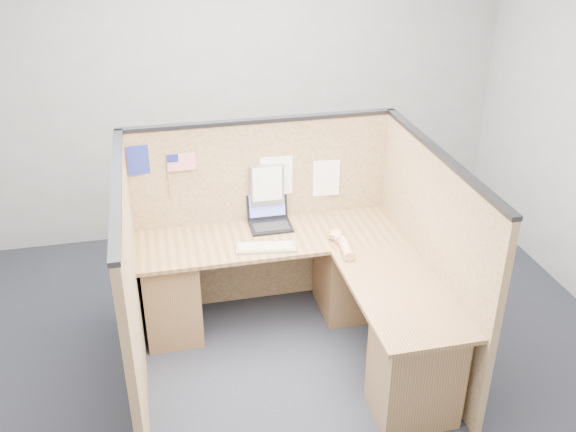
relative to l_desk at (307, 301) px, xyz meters
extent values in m
plane|color=#20202D|center=(-0.18, -0.29, -0.39)|extent=(5.00, 5.00, 0.00)
plane|color=gray|center=(-0.18, 1.96, 1.01)|extent=(5.00, 0.00, 5.00)
cube|color=brown|center=(-0.18, 0.71, 0.36)|extent=(2.05, 0.05, 1.50)
cube|color=#232328|center=(-0.18, 0.71, 1.12)|extent=(2.05, 0.06, 0.03)
cube|color=brown|center=(-1.18, -0.19, 0.36)|extent=(0.05, 1.80, 1.50)
cube|color=#232328|center=(-1.18, -0.19, 1.12)|extent=(0.06, 1.80, 0.03)
cube|color=brown|center=(0.82, -0.19, 0.36)|extent=(0.05, 1.80, 1.50)
cube|color=#232328|center=(0.82, -0.19, 1.12)|extent=(0.06, 1.80, 0.03)
cube|color=brown|center=(-0.18, 0.39, 0.32)|extent=(1.95, 0.60, 0.03)
cube|color=brown|center=(0.49, -0.49, 0.32)|extent=(0.60, 1.15, 0.03)
cube|color=brown|center=(-0.93, 0.39, -0.04)|extent=(0.40, 0.50, 0.70)
cube|color=brown|center=(0.42, 0.39, -0.04)|extent=(0.40, 0.50, 0.70)
cube|color=brown|center=(0.49, -0.81, -0.04)|extent=(0.50, 0.40, 0.70)
cube|color=black|center=(-0.15, 0.53, 0.35)|extent=(0.31, 0.24, 0.02)
cube|color=black|center=(-0.15, 0.67, 0.46)|extent=(0.31, 0.07, 0.21)
cube|color=#4A56AD|center=(-0.15, 0.66, 0.46)|extent=(0.27, 0.05, 0.17)
cube|color=gray|center=(-0.25, 0.22, 0.35)|extent=(0.44, 0.21, 0.02)
cube|color=silver|center=(-0.25, 0.22, 0.36)|extent=(0.40, 0.17, 0.01)
ellipsoid|color=#B9B9BD|center=(0.27, 0.25, 0.36)|extent=(0.11, 0.08, 0.04)
ellipsoid|color=tan|center=(0.27, 0.24, 0.39)|extent=(0.09, 0.11, 0.05)
cylinder|color=tan|center=(0.28, 0.19, 0.37)|extent=(0.06, 0.05, 0.06)
cylinder|color=tan|center=(0.29, 0.05, 0.37)|extent=(0.10, 0.26, 0.08)
cube|color=navy|center=(-1.06, 0.68, 0.91)|extent=(0.16, 0.02, 0.22)
cylinder|color=olive|center=(-0.87, 0.67, 0.76)|extent=(0.01, 0.01, 0.36)
cube|color=red|center=(-0.77, 0.67, 0.87)|extent=(0.20, 0.00, 0.13)
cube|color=navy|center=(-0.83, 0.67, 0.90)|extent=(0.08, 0.00, 0.06)
cube|color=slate|center=(-0.15, 0.66, 0.63)|extent=(0.25, 0.05, 0.32)
cube|color=white|center=(-0.15, 0.63, 0.65)|extent=(0.22, 0.01, 0.27)
cube|color=white|center=(-0.07, 0.68, 0.69)|extent=(0.25, 0.01, 0.31)
cube|color=white|center=(0.31, 0.68, 0.63)|extent=(0.23, 0.02, 0.29)
camera|label=1|loc=(-0.96, -3.64, 2.64)|focal=40.00mm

